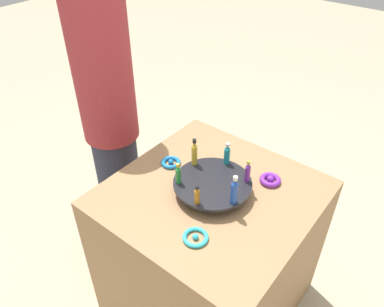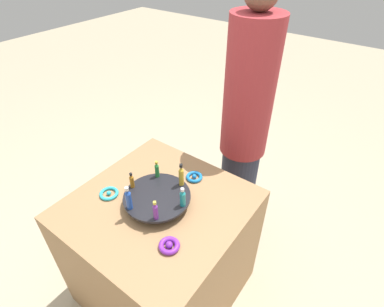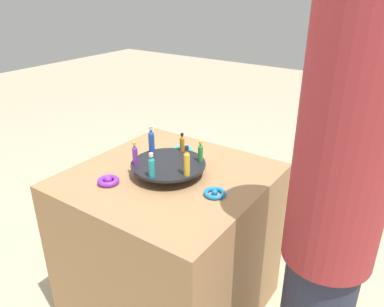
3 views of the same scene
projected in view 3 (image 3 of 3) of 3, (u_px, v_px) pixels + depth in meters
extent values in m
plane|color=tan|center=(172.00, 303.00, 1.97)|extent=(12.00, 12.00, 0.00)
cube|color=#9E754C|center=(171.00, 245.00, 1.81)|extent=(0.83, 0.83, 0.77)
cylinder|color=black|center=(169.00, 174.00, 1.65)|extent=(0.17, 0.17, 0.01)
cylinder|color=black|center=(168.00, 169.00, 1.64)|extent=(0.09, 0.09, 0.04)
cylinder|color=black|center=(168.00, 164.00, 1.63)|extent=(0.33, 0.33, 0.01)
cylinder|color=#234CAD|center=(152.00, 143.00, 1.72)|extent=(0.03, 0.03, 0.09)
cone|color=#234CAD|center=(151.00, 131.00, 1.69)|extent=(0.03, 0.03, 0.02)
cylinder|color=silver|center=(151.00, 128.00, 1.68)|extent=(0.02, 0.02, 0.02)
cylinder|color=#702D93|center=(135.00, 157.00, 1.60)|extent=(0.02, 0.02, 0.07)
cone|color=#702D93|center=(134.00, 147.00, 1.58)|extent=(0.02, 0.02, 0.02)
cylinder|color=gold|center=(134.00, 144.00, 1.58)|extent=(0.01, 0.01, 0.01)
cylinder|color=teal|center=(152.00, 169.00, 1.50)|extent=(0.03, 0.03, 0.08)
cone|color=teal|center=(151.00, 158.00, 1.48)|extent=(0.03, 0.03, 0.02)
cylinder|color=silver|center=(151.00, 155.00, 1.47)|extent=(0.02, 0.02, 0.01)
cylinder|color=gold|center=(187.00, 165.00, 1.51)|extent=(0.03, 0.03, 0.09)
cone|color=gold|center=(187.00, 152.00, 1.48)|extent=(0.02, 0.02, 0.02)
cylinder|color=black|center=(187.00, 148.00, 1.48)|extent=(0.02, 0.02, 0.02)
cylinder|color=#288438|center=(200.00, 154.00, 1.63)|extent=(0.02, 0.02, 0.07)
cone|color=#288438|center=(201.00, 145.00, 1.61)|extent=(0.02, 0.02, 0.02)
cylinder|color=gold|center=(201.00, 142.00, 1.61)|extent=(0.01, 0.01, 0.01)
cylinder|color=#AD6B19|center=(182.00, 145.00, 1.73)|extent=(0.02, 0.02, 0.06)
cone|color=#AD6B19|center=(182.00, 137.00, 1.72)|extent=(0.02, 0.02, 0.01)
cylinder|color=black|center=(182.00, 134.00, 1.71)|extent=(0.01, 0.01, 0.01)
torus|color=#2DB7CC|center=(182.00, 149.00, 1.88)|extent=(0.10, 0.10, 0.02)
sphere|color=#2DB7CC|center=(182.00, 149.00, 1.88)|extent=(0.02, 0.02, 0.02)
torus|color=purple|center=(108.00, 181.00, 1.58)|extent=(0.09, 0.09, 0.02)
sphere|color=purple|center=(108.00, 180.00, 1.57)|extent=(0.03, 0.03, 0.03)
torus|color=blue|center=(215.00, 193.00, 1.49)|extent=(0.09, 0.09, 0.02)
sphere|color=blue|center=(215.00, 192.00, 1.49)|extent=(0.03, 0.03, 0.03)
cylinder|color=#9E2D33|center=(347.00, 142.00, 1.07)|extent=(0.29, 0.29, 0.82)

